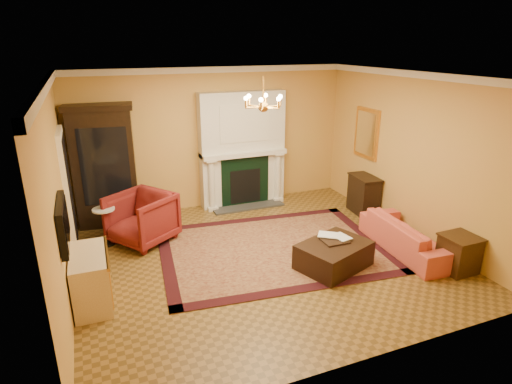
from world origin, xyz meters
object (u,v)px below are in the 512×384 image
china_cabinet (105,169)px  pedestal_table (105,224)px  end_table (459,254)px  console_table (363,195)px  leather_ottoman (334,255)px  commode (91,279)px  wingback_armchair (142,216)px  coral_sofa (409,230)px

china_cabinet → pedestal_table: size_ratio=3.28×
pedestal_table → end_table: pedestal_table is taller
console_table → leather_ottoman: 2.60m
end_table → console_table: (0.06, 2.65, 0.11)m
china_cabinet → pedestal_table: bearing=-91.0°
pedestal_table → commode: commode is taller
china_cabinet → leather_ottoman: 4.66m
leather_ottoman → wingback_armchair: bearing=121.9°
pedestal_table → leather_ottoman: pedestal_table is taller
leather_ottoman → console_table: bearing=24.5°
china_cabinet → console_table: size_ratio=2.92×
end_table → coral_sofa: bearing=107.3°
end_table → china_cabinet: bearing=140.9°
coral_sofa → console_table: 1.82m
pedestal_table → end_table: bearing=-31.0°
coral_sofa → end_table: coral_sofa is taller
wingback_armchair → coral_sofa: 4.74m
wingback_armchair → console_table: bearing=50.7°
leather_ottoman → commode: bearing=153.6°
pedestal_table → leather_ottoman: 4.05m
china_cabinet → end_table: 6.51m
wingback_armchair → commode: bearing=-63.9°
end_table → leather_ottoman: 1.97m
china_cabinet → console_table: (5.07, -1.42, -0.75)m
coral_sofa → console_table: console_table is taller
pedestal_table → console_table: console_table is taller
coral_sofa → pedestal_table: bearing=69.8°
coral_sofa → leather_ottoman: coral_sofa is taller
end_table → leather_ottoman: end_table is taller
end_table → leather_ottoman: bearing=155.2°
end_table → console_table: size_ratio=0.73×
wingback_armchair → leather_ottoman: bearing=16.6°
pedestal_table → commode: (-0.30, -1.85, -0.03)m
commode → leather_ottoman: 3.69m
pedestal_table → commode: bearing=-99.4°
china_cabinet → end_table: bearing=-32.1°
china_cabinet → end_table: china_cabinet is taller
wingback_armchair → pedestal_table: (-0.63, 0.13, -0.10)m
wingback_armchair → end_table: 5.40m
china_cabinet → console_table: 5.32m
end_table → commode: bearing=167.2°
commode → console_table: console_table is taller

